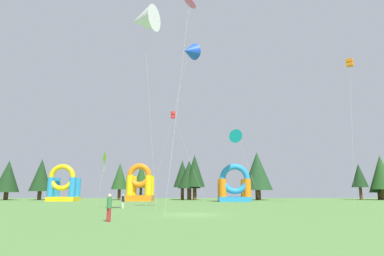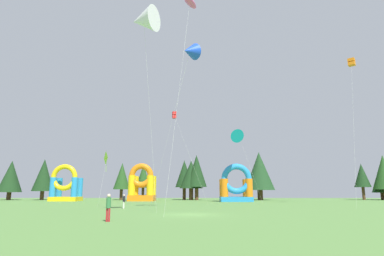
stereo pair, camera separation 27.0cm
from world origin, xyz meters
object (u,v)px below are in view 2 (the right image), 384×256
Objects in this scene: kite_blue_delta at (190,51)px; kite_pink_parafoil at (190,2)px; person_left_edge at (108,205)px; inflatable_yellow_castle at (65,187)px; kite_lime_diamond at (107,159)px; person_midfield at (124,200)px; inflatable_orange_dome at (236,188)px; kite_orange_box at (351,62)px; inflatable_blue_arch at (142,187)px; kite_teal_delta at (239,137)px; kite_white_delta at (144,20)px; kite_red_box at (174,115)px.

kite_blue_delta is 4.83m from kite_pink_parafoil.
person_left_edge is at bearing -115.49° from kite_blue_delta.
kite_pink_parafoil is at bearing -53.40° from inflatable_yellow_castle.
kite_lime_diamond is at bearing -56.62° from inflatable_yellow_castle.
person_midfield is 15.30m from person_left_edge.
kite_pink_parafoil reaches higher than kite_blue_delta.
kite_lime_diamond is 23.59m from inflatable_yellow_castle.
person_left_edge is 0.26× the size of inflatable_orange_dome.
inflatable_orange_dome is at bearing 42.79° from kite_lime_diamond.
kite_orange_box is 26.50m from kite_pink_parafoil.
person_left_edge is at bearing -83.77° from inflatable_blue_arch.
kite_blue_delta is at bearing -109.78° from kite_teal_delta.
kite_pink_parafoil is (-22.53, -13.95, 0.76)m from kite_orange_box.
kite_white_delta is 0.87× the size of kite_pink_parafoil.
kite_lime_diamond is at bearing -131.96° from person_midfield.
kite_orange_box reaches higher than kite_white_delta.
inflatable_yellow_castle reaches higher than inflatable_orange_dome.
kite_white_delta is 2.59× the size of inflatable_blue_arch.
kite_orange_box is at bearing 56.93° from person_left_edge.
kite_pink_parafoil reaches higher than kite_lime_diamond.
person_left_edge is 0.25× the size of inflatable_blue_arch.
kite_blue_delta is 2.49× the size of inflatable_blue_arch.
kite_teal_delta reaches higher than kite_lime_diamond.
kite_white_delta reaches higher than inflatable_yellow_castle.
person_left_edge is (2.26, -15.13, 0.13)m from person_midfield.
kite_orange_box is at bearing 117.49° from person_midfield.
kite_teal_delta is 25.53m from person_midfield.
kite_white_delta is 2.67× the size of inflatable_yellow_castle.
kite_lime_diamond reaches higher than person_midfield.
inflatable_orange_dome is (11.86, 32.61, -14.41)m from kite_white_delta.
inflatable_yellow_castle is at bearing -175.07° from inflatable_blue_arch.
kite_blue_delta is at bearing -42.18° from kite_lime_diamond.
kite_blue_delta reaches higher than inflatable_orange_dome.
kite_pink_parafoil is at bearing 60.56° from person_midfield.
kite_blue_delta is 17.68m from person_midfield.
kite_orange_box is (26.58, 16.85, 2.79)m from kite_white_delta.
kite_teal_delta reaches higher than person_left_edge.
kite_white_delta reaches higher than kite_lime_diamond.
kite_red_box is at bearing -66.76° from inflatable_blue_arch.
kite_white_delta is at bearing 96.89° from person_left_edge.
kite_blue_delta is 40.11m from inflatable_yellow_castle.
kite_white_delta is 31.59m from kite_orange_box.
person_left_edge is (-5.07, -10.63, -15.32)m from kite_blue_delta.
inflatable_blue_arch is at bearing 4.93° from inflatable_yellow_castle.
person_midfield is 0.88× the size of person_left_edge.
kite_teal_delta reaches higher than inflatable_blue_arch.
kite_white_delta is at bearing -113.40° from kite_teal_delta.
kite_teal_delta is at bearing 33.60° from kite_lime_diamond.
person_left_edge is 41.42m from inflatable_blue_arch.
kite_orange_box is 41.11m from inflatable_blue_arch.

